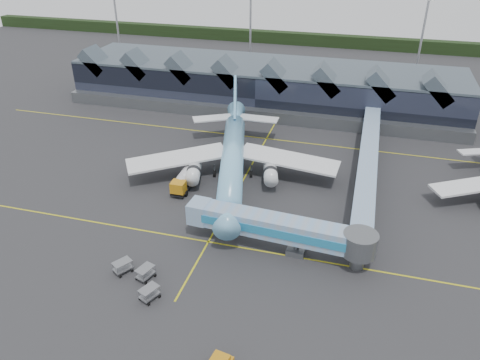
# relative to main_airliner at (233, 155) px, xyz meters

# --- Properties ---
(ground) EXTENTS (260.00, 260.00, 0.00)m
(ground) POSITION_rel_main_airliner_xyz_m (2.13, -11.14, -4.00)
(ground) COLOR #2C2B2E
(ground) RESTS_ON ground
(taxi_stripes) EXTENTS (120.00, 60.00, 0.01)m
(taxi_stripes) POSITION_rel_main_airliner_xyz_m (2.13, -1.14, -4.00)
(taxi_stripes) COLOR gold
(taxi_stripes) RESTS_ON ground
(tree_line_far) EXTENTS (260.00, 4.00, 4.00)m
(tree_line_far) POSITION_rel_main_airliner_xyz_m (2.13, 98.86, -2.00)
(tree_line_far) COLOR black
(tree_line_far) RESTS_ON ground
(terminal) EXTENTS (90.00, 22.25, 12.52)m
(terminal) POSITION_rel_main_airliner_xyz_m (-2.94, 36.21, 0.88)
(terminal) COLOR black
(terminal) RESTS_ON ground
(light_masts) EXTENTS (132.40, 42.56, 22.45)m
(light_masts) POSITION_rel_main_airliner_xyz_m (23.13, 51.66, 8.49)
(light_masts) COLOR #9D9FA5
(light_masts) RESTS_ON ground
(main_airliner) EXTENTS (35.72, 41.86, 13.62)m
(main_airliner) POSITION_rel_main_airliner_xyz_m (0.00, 0.00, 0.00)
(main_airliner) COLOR #74C6EC
(main_airliner) RESTS_ON ground
(jet_bridge) EXTENTS (25.44, 5.41, 5.27)m
(jet_bridge) POSITION_rel_main_airliner_xyz_m (13.11, -18.39, -0.47)
(jet_bridge) COLOR #7DA4D0
(jet_bridge) RESTS_ON ground
(fuel_truck) EXTENTS (2.80, 8.89, 2.97)m
(fuel_truck) POSITION_rel_main_airliner_xyz_m (-6.50, -5.60, -2.34)
(fuel_truck) COLOR black
(fuel_truck) RESTS_ON ground
(baggage_carts) EXTENTS (7.73, 6.18, 1.61)m
(baggage_carts) POSITION_rel_main_airliner_xyz_m (-3.28, -29.26, -3.10)
(baggage_carts) COLOR gray
(baggage_carts) RESTS_ON ground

